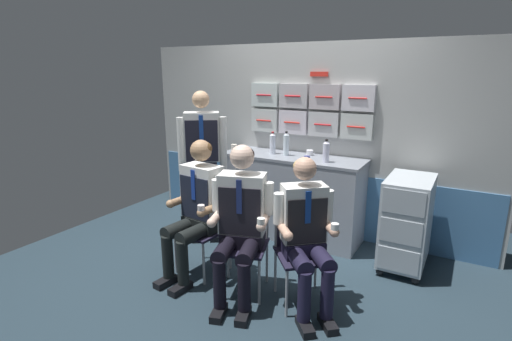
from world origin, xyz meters
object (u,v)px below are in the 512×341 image
at_px(crew_member_center, 240,217).
at_px(folding_chair_right, 300,240).
at_px(service_trolley, 407,220).
at_px(folding_chair_center, 245,232).
at_px(crew_member_right, 307,230).
at_px(coffee_cup_white, 234,148).
at_px(crew_member_standing, 203,154).
at_px(water_bottle_short, 273,143).
at_px(folding_chair_left, 209,218).
at_px(crew_member_left, 196,204).

distance_m(crew_member_center, folding_chair_right, 0.52).
bearing_deg(service_trolley, folding_chair_center, -138.26).
height_order(crew_member_right, coffee_cup_white, crew_member_right).
bearing_deg(crew_member_center, crew_member_standing, 141.08).
relative_size(service_trolley, folding_chair_center, 1.08).
xyz_separation_m(service_trolley, folding_chair_center, (-1.16, -1.03, 0.02)).
distance_m(crew_member_right, crew_member_standing, 1.66).
bearing_deg(folding_chair_center, crew_member_right, -3.79).
bearing_deg(crew_member_center, folding_chair_right, 28.73).
relative_size(folding_chair_right, crew_member_standing, 0.50).
distance_m(folding_chair_right, water_bottle_short, 1.48).
bearing_deg(crew_member_standing, folding_chair_left, -48.94).
xyz_separation_m(folding_chair_center, crew_member_center, (0.05, -0.15, 0.20)).
bearing_deg(folding_chair_left, crew_member_right, -8.25).
height_order(crew_member_left, crew_member_right, crew_member_left).
bearing_deg(folding_chair_right, coffee_cup_white, 142.03).
height_order(service_trolley, crew_member_left, crew_member_left).
bearing_deg(crew_member_standing, service_trolley, 11.13).
relative_size(service_trolley, crew_member_standing, 0.54).
bearing_deg(crew_member_center, coffee_cup_white, 124.66).
bearing_deg(crew_member_left, crew_member_center, -11.12).
height_order(folding_chair_right, crew_member_right, crew_member_right).
xyz_separation_m(crew_member_left, crew_member_right, (1.06, 0.01, -0.03)).
bearing_deg(water_bottle_short, coffee_cup_white, -166.59).
xyz_separation_m(folding_chair_right, coffee_cup_white, (-1.27, 0.99, 0.48)).
bearing_deg(folding_chair_center, crew_member_center, -71.61).
height_order(folding_chair_left, crew_member_left, crew_member_left).
distance_m(service_trolley, folding_chair_left, 1.86).
height_order(folding_chair_left, crew_member_center, crew_member_center).
bearing_deg(folding_chair_right, crew_member_center, -151.27).
distance_m(folding_chair_center, coffee_cup_white, 1.42).
bearing_deg(service_trolley, water_bottle_short, 174.37).
relative_size(crew_member_center, coffee_cup_white, 15.39).
distance_m(crew_member_left, crew_member_standing, 0.85).
bearing_deg(coffee_cup_white, crew_member_right, -38.97).
bearing_deg(coffee_cup_white, folding_chair_center, -53.46).
bearing_deg(folding_chair_left, crew_member_standing, 131.06).
xyz_separation_m(folding_chair_center, folding_chair_right, (0.47, 0.08, 0.00)).
height_order(crew_member_left, crew_member_center, crew_member_center).
bearing_deg(folding_chair_center, folding_chair_right, 10.03).
bearing_deg(water_bottle_short, crew_member_center, -73.39).
height_order(crew_member_right, water_bottle_short, crew_member_right).
relative_size(crew_member_standing, coffee_cup_white, 19.84).
height_order(service_trolley, crew_member_right, crew_member_right).
height_order(crew_member_right, crew_member_standing, crew_member_standing).
bearing_deg(folding_chair_center, water_bottle_short, 106.39).
relative_size(crew_member_left, crew_member_right, 1.04).
distance_m(crew_member_left, coffee_cup_white, 1.20).
xyz_separation_m(folding_chair_left, crew_member_standing, (-0.45, 0.51, 0.47)).
bearing_deg(folding_chair_left, water_bottle_short, 83.83).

